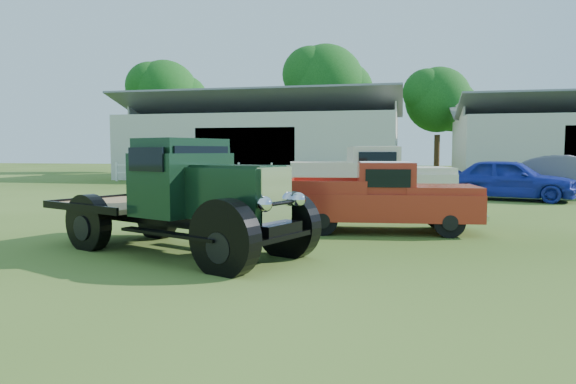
% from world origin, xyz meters
% --- Properties ---
extents(ground, '(120.00, 120.00, 0.00)m').
position_xyz_m(ground, '(0.00, 0.00, 0.00)').
color(ground, '#2E4910').
extents(shed_left, '(18.80, 10.20, 5.60)m').
position_xyz_m(shed_left, '(-7.00, 26.00, 2.80)').
color(shed_left, beige).
rests_on(shed_left, ground).
extents(fence_rail, '(14.20, 0.16, 1.20)m').
position_xyz_m(fence_rail, '(-8.00, 20.00, 0.60)').
color(fence_rail, white).
rests_on(fence_rail, ground).
extents(tree_a, '(6.30, 6.30, 10.50)m').
position_xyz_m(tree_a, '(-18.00, 33.00, 5.25)').
color(tree_a, '#0D3D0E').
rests_on(tree_a, ground).
extents(tree_b, '(6.90, 6.90, 11.50)m').
position_xyz_m(tree_b, '(-4.00, 34.00, 5.75)').
color(tree_b, '#0D3D0E').
rests_on(tree_b, ground).
extents(tree_c, '(5.40, 5.40, 9.00)m').
position_xyz_m(tree_c, '(5.00, 33.00, 4.50)').
color(tree_c, '#0D3D0E').
rests_on(tree_c, ground).
extents(vintage_flatbed, '(5.70, 3.95, 2.10)m').
position_xyz_m(vintage_flatbed, '(-1.59, -0.07, 1.05)').
color(vintage_flatbed, black).
rests_on(vintage_flatbed, ground).
extents(red_pickup, '(4.67, 2.23, 1.64)m').
position_xyz_m(red_pickup, '(1.96, 3.22, 0.82)').
color(red_pickup, '#AB2A1C').
rests_on(red_pickup, ground).
extents(white_pickup, '(5.73, 3.23, 1.98)m').
position_xyz_m(white_pickup, '(1.38, 8.06, 0.99)').
color(white_pickup, beige).
rests_on(white_pickup, ground).
extents(misc_car_blue, '(5.05, 3.30, 1.60)m').
position_xyz_m(misc_car_blue, '(6.44, 12.19, 0.80)').
color(misc_car_blue, '#1B2AA2').
rests_on(misc_car_blue, ground).
extents(misc_car_grey, '(5.47, 3.33, 1.70)m').
position_xyz_m(misc_car_grey, '(9.24, 14.24, 0.85)').
color(misc_car_grey, '#575865').
rests_on(misc_car_grey, ground).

